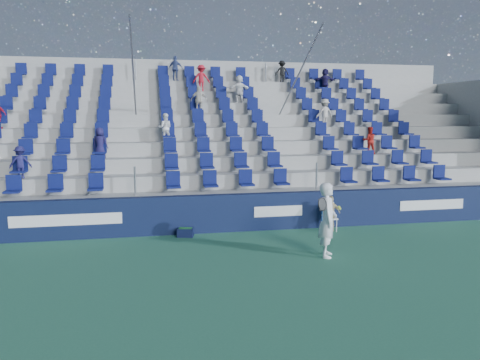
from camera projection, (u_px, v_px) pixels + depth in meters
name	position (u px, v px, depth m)	size (l,w,h in m)	color
ground	(254.00, 261.00, 11.95)	(70.00, 70.00, 0.00)	#317454
sponsor_wall	(232.00, 213.00, 14.93)	(24.00, 0.32, 1.20)	#10193B
grandstand	(210.00, 152.00, 19.66)	(24.00, 8.17, 6.63)	#A8A8A2
tennis_player	(328.00, 220.00, 12.21)	(0.75, 0.84, 1.97)	white
line_judge_chair	(329.00, 215.00, 15.05)	(0.41, 0.42, 0.90)	white
line_judge	(331.00, 214.00, 14.90)	(0.68, 0.28, 1.16)	tan
ball_bin	(185.00, 232.00, 14.31)	(0.54, 0.42, 0.27)	#11183E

